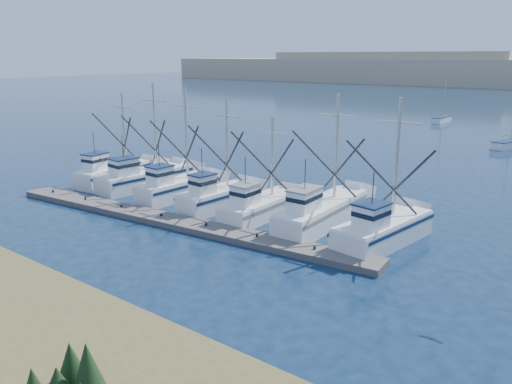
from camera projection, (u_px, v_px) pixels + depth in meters
ground at (177, 282)px, 26.04m from camera, size 500.00×500.00×0.00m
floating_dock at (172, 221)px, 35.02m from camera, size 30.48×4.70×0.41m
trawler_fleet at (220, 195)px, 38.72m from camera, size 30.02×9.76×9.14m
sailboat_near at (510, 144)px, 63.95m from camera, size 3.46×6.29×8.10m
sailboat_far at (442, 119)px, 88.55m from camera, size 1.71×6.06×8.10m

